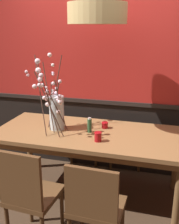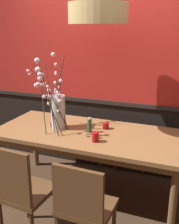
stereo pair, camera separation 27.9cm
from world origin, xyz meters
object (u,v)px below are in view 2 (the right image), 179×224
object	(u,v)px
dining_table	(90,139)
chair_near_side_right	(83,205)
pendant_lamp	(98,13)
chair_near_side_left	(22,190)
candle_holder_nearer_center	(106,126)
candle_holder_nearer_edge	(95,137)
vase_with_blossoms	(56,108)
chair_far_side_left	(94,123)
condiment_bottle	(90,125)
chair_far_side_right	(133,131)

from	to	relation	value
dining_table	chair_near_side_right	distance (m)	0.94
pendant_lamp	chair_near_side_left	bearing A→B (deg)	-108.04
candle_holder_nearer_center	candle_holder_nearer_edge	world-z (taller)	candle_holder_nearer_edge
vase_with_blossoms	candle_holder_nearer_edge	bearing A→B (deg)	-20.32
chair_near_side_left	candle_holder_nearer_edge	size ratio (longest dim) A/B	9.76
chair_near_side_right	vase_with_blossoms	distance (m)	1.21
candle_holder_nearer_center	chair_far_side_left	bearing A→B (deg)	120.15
candle_holder_nearer_edge	pendant_lamp	xyz separation A→B (m)	(-0.10, 0.32, 1.18)
dining_table	chair_near_side_left	xyz separation A→B (m)	(-0.27, -0.91, -0.16)
candle_holder_nearer_center	condiment_bottle	world-z (taller)	condiment_bottle
chair_far_side_right	pendant_lamp	distance (m)	1.70
pendant_lamp	condiment_bottle	bearing A→B (deg)	-115.17
dining_table	condiment_bottle	xyz separation A→B (m)	(0.00, -0.00, 0.16)
chair_far_side_left	candle_holder_nearer_edge	distance (m)	1.21
chair_near_side_left	vase_with_blossoms	xyz separation A→B (m)	(-0.12, 0.89, 0.48)
chair_near_side_left	chair_near_side_right	distance (m)	0.57
chair_far_side_left	pendant_lamp	world-z (taller)	pendant_lamp
vase_with_blossoms	chair_near_side_right	bearing A→B (deg)	-51.58
chair_far_side_right	chair_near_side_right	bearing A→B (deg)	-90.18
chair_near_side_right	candle_holder_nearer_center	bearing A→B (deg)	98.43
candle_holder_nearer_center	condiment_bottle	distance (m)	0.22
chair_far_side_right	candle_holder_nearer_center	size ratio (longest dim) A/B	11.86
condiment_bottle	pendant_lamp	bearing A→B (deg)	64.83
vase_with_blossoms	pendant_lamp	xyz separation A→B (m)	(0.44, 0.12, 0.99)
dining_table	pendant_lamp	size ratio (longest dim) A/B	2.01
candle_holder_nearer_edge	chair_far_side_left	bearing A→B (deg)	111.38
chair_near_side_left	pendant_lamp	distance (m)	1.81
dining_table	candle_holder_nearer_edge	size ratio (longest dim) A/B	21.41
vase_with_blossoms	candle_holder_nearer_edge	size ratio (longest dim) A/B	8.51
chair_far_side_left	chair_near_side_right	distance (m)	1.85
chair_far_side_right	dining_table	bearing A→B (deg)	-108.44
candle_holder_nearer_edge	pendant_lamp	distance (m)	1.23
chair_far_side_right	chair_near_side_left	distance (m)	1.88
condiment_bottle	vase_with_blossoms	bearing A→B (deg)	-178.03
dining_table	vase_with_blossoms	distance (m)	0.51
chair_far_side_left	vase_with_blossoms	bearing A→B (deg)	-97.03
vase_with_blossoms	candle_holder_nearer_edge	world-z (taller)	vase_with_blossoms
chair_near_side_left	pendant_lamp	world-z (taller)	pendant_lamp
candle_holder_nearer_edge	pendant_lamp	bearing A→B (deg)	106.89
chair_far_side_right	condiment_bottle	xyz separation A→B (m)	(-0.29, -0.89, 0.34)
vase_with_blossoms	dining_table	bearing A→B (deg)	2.69
candle_holder_nearer_edge	chair_near_side_left	bearing A→B (deg)	-121.69
chair_far_side_left	candle_holder_nearer_center	xyz separation A→B (m)	(0.42, -0.72, 0.27)
chair_far_side_left	chair_near_side_right	bearing A→B (deg)	-72.03
chair_far_side_left	chair_far_side_right	xyz separation A→B (m)	(0.58, 0.00, -0.03)
dining_table	candle_holder_nearer_edge	world-z (taller)	candle_holder_nearer_edge
candle_holder_nearer_edge	pendant_lamp	world-z (taller)	pendant_lamp
candle_holder_nearer_center	condiment_bottle	size ratio (longest dim) A/B	0.46
chair_near_side_left	candle_holder_nearer_center	world-z (taller)	chair_near_side_left
chair_far_side_right	candle_holder_nearer_edge	size ratio (longest dim) A/B	9.24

